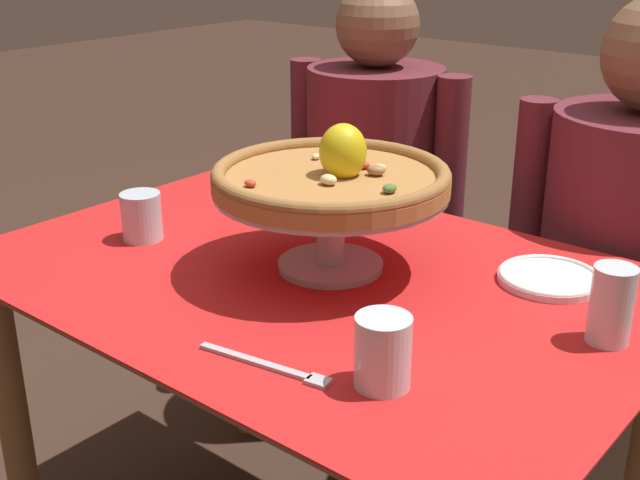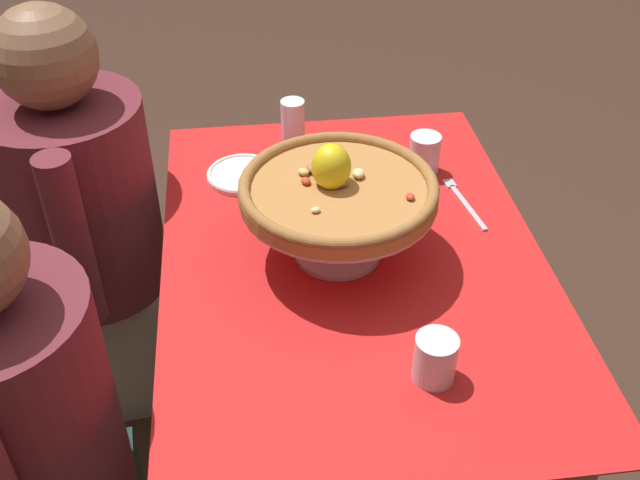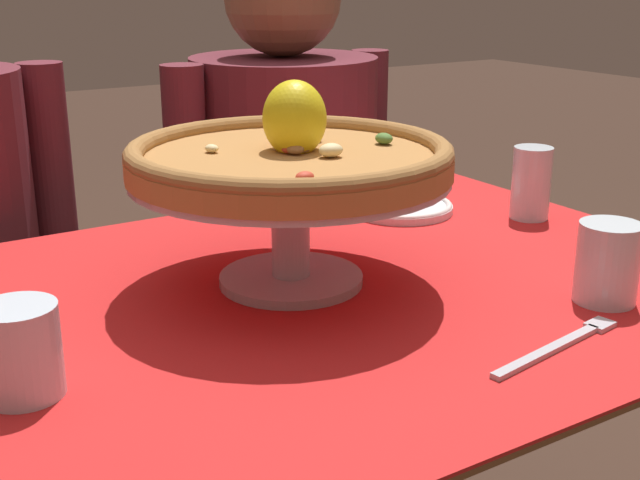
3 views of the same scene
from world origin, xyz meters
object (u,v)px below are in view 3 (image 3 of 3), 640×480
(pizza, at_px, (290,155))
(side_plate, at_px, (401,206))
(diner_right, at_px, (286,229))
(dinner_fork, at_px, (562,344))
(water_glass_front_right, at_px, (607,267))
(water_glass_side_left, at_px, (21,355))
(water_glass_side_right, at_px, (531,188))
(pizza_stand, at_px, (290,207))

(pizza, distance_m, side_plate, 0.40)
(diner_right, bearing_deg, dinner_fork, -101.03)
(water_glass_front_right, bearing_deg, pizza, 138.63)
(pizza, distance_m, water_glass_front_right, 0.41)
(water_glass_front_right, height_order, water_glass_side_left, water_glass_front_right)
(water_glass_side_right, relative_size, diner_right, 0.10)
(water_glass_side_right, bearing_deg, pizza_stand, -174.18)
(water_glass_side_right, distance_m, diner_right, 0.59)
(water_glass_side_left, bearing_deg, pizza_stand, 18.19)
(pizza_stand, relative_size, pizza, 0.99)
(pizza_stand, bearing_deg, side_plate, 30.39)
(water_glass_side_right, distance_m, dinner_fork, 0.49)
(water_glass_side_right, xyz_separation_m, water_glass_side_left, (-0.84, -0.17, -0.01))
(pizza_stand, xyz_separation_m, diner_right, (0.33, 0.59, -0.24))
(pizza, height_order, water_glass_side_right, pizza)
(pizza, bearing_deg, water_glass_side_right, 5.72)
(water_glass_side_right, xyz_separation_m, side_plate, (-0.15, 0.14, -0.04))
(pizza, bearing_deg, diner_right, 60.90)
(pizza, relative_size, side_plate, 2.33)
(water_glass_side_left, distance_m, diner_right, 1.00)
(pizza, relative_size, dinner_fork, 1.93)
(pizza, height_order, diner_right, diner_right)
(side_plate, relative_size, dinner_fork, 0.83)
(pizza_stand, xyz_separation_m, water_glass_side_left, (-0.36, -0.12, -0.06))
(pizza_stand, bearing_deg, water_glass_side_right, 5.82)
(water_glass_front_right, xyz_separation_m, side_plate, (0.03, 0.44, -0.04))
(water_glass_side_right, xyz_separation_m, dinner_fork, (-0.32, -0.37, -0.05))
(pizza, bearing_deg, dinner_fork, -64.82)
(water_glass_side_left, bearing_deg, water_glass_side_right, 11.31)
(water_glass_front_right, distance_m, dinner_fork, 0.16)
(pizza_stand, height_order, pizza, pizza)
(pizza, bearing_deg, water_glass_front_right, -41.37)
(pizza, distance_m, dinner_fork, 0.39)
(dinner_fork, bearing_deg, pizza_stand, 115.43)
(water_glass_side_right, relative_size, side_plate, 0.68)
(water_glass_side_left, distance_m, side_plate, 0.75)
(water_glass_front_right, bearing_deg, water_glass_side_left, 168.26)
(pizza_stand, height_order, side_plate, pizza_stand)
(water_glass_side_left, bearing_deg, diner_right, 45.66)
(side_plate, relative_size, diner_right, 0.15)
(diner_right, bearing_deg, pizza_stand, -119.15)
(pizza_stand, xyz_separation_m, dinner_fork, (0.15, -0.32, -0.10))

